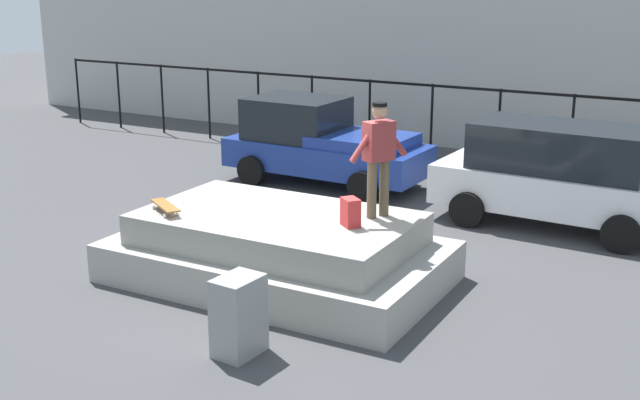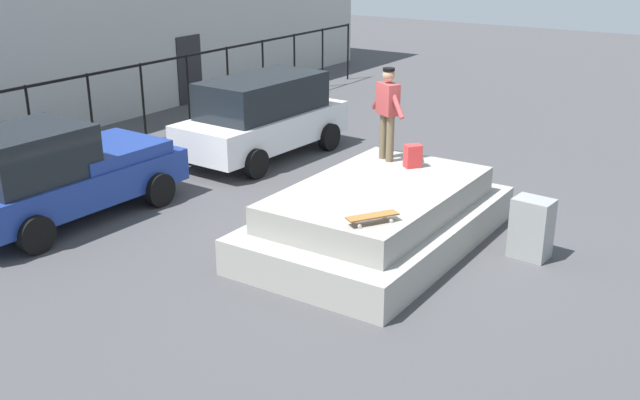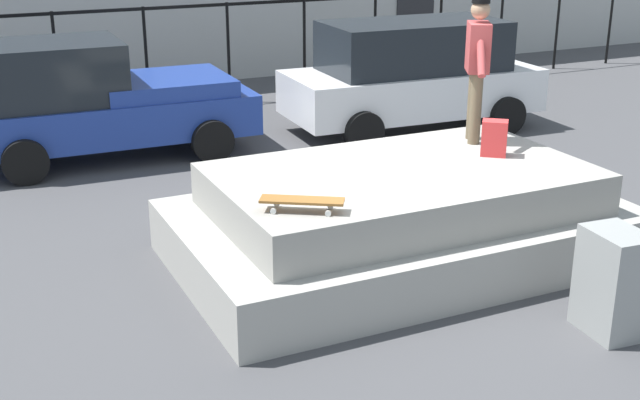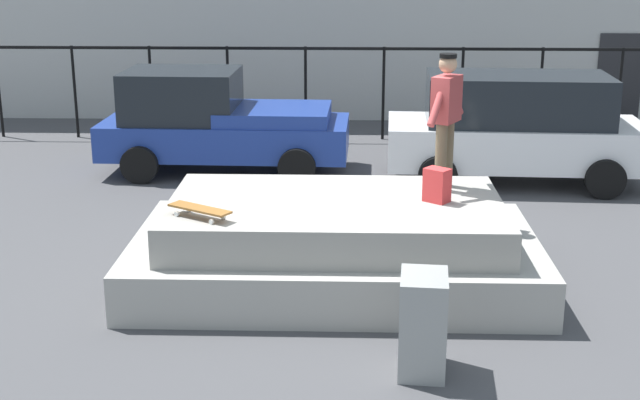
{
  "view_description": "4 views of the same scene",
  "coord_description": "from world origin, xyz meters",
  "px_view_note": "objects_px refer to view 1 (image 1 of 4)",
  "views": [
    {
      "loc": [
        5.96,
        -9.75,
        4.48
      ],
      "look_at": [
        -0.09,
        1.2,
        0.9
      ],
      "focal_mm": 45.62,
      "sensor_mm": 36.0,
      "label": 1
    },
    {
      "loc": [
        -10.11,
        -5.62,
        4.93
      ],
      "look_at": [
        -0.48,
        0.76,
        0.72
      ],
      "focal_mm": 41.66,
      "sensor_mm": 36.0,
      "label": 2
    },
    {
      "loc": [
        -4.51,
        -7.47,
        3.73
      ],
      "look_at": [
        -0.64,
        0.7,
        0.49
      ],
      "focal_mm": 47.15,
      "sensor_mm": 36.0,
      "label": 3
    },
    {
      "loc": [
        0.07,
        -10.04,
        3.96
      ],
      "look_at": [
        -0.27,
        0.51,
        0.84
      ],
      "focal_mm": 49.2,
      "sensor_mm": 36.0,
      "label": 4
    }
  ],
  "objects_px": {
    "skateboarder": "(379,151)",
    "utility_box": "(239,316)",
    "car_white_hatchback_mid": "(559,173)",
    "skateboard": "(165,206)",
    "car_blue_pickup_near": "(320,143)",
    "backpack": "(350,212)"
  },
  "relations": [
    {
      "from": "backpack",
      "to": "utility_box",
      "type": "height_order",
      "value": "backpack"
    },
    {
      "from": "car_blue_pickup_near",
      "to": "car_white_hatchback_mid",
      "type": "xyz_separation_m",
      "value": [
        5.16,
        -0.57,
        0.07
      ]
    },
    {
      "from": "utility_box",
      "to": "skateboard",
      "type": "bearing_deg",
      "value": 151.18
    },
    {
      "from": "skateboarder",
      "to": "backpack",
      "type": "bearing_deg",
      "value": -102.96
    },
    {
      "from": "skateboarder",
      "to": "car_blue_pickup_near",
      "type": "relative_size",
      "value": 0.38
    },
    {
      "from": "skateboard",
      "to": "backpack",
      "type": "height_order",
      "value": "backpack"
    },
    {
      "from": "backpack",
      "to": "car_white_hatchback_mid",
      "type": "xyz_separation_m",
      "value": [
        1.78,
        4.68,
        -0.26
      ]
    },
    {
      "from": "skateboarder",
      "to": "skateboard",
      "type": "distance_m",
      "value": 3.23
    },
    {
      "from": "skateboarder",
      "to": "car_blue_pickup_near",
      "type": "xyz_separation_m",
      "value": [
        -3.52,
        4.65,
        -1.09
      ]
    },
    {
      "from": "skateboard",
      "to": "car_blue_pickup_near",
      "type": "xyz_separation_m",
      "value": [
        -0.7,
        5.97,
        -0.23
      ]
    },
    {
      "from": "car_white_hatchback_mid",
      "to": "utility_box",
      "type": "xyz_separation_m",
      "value": [
        -2.11,
        -6.97,
        -0.47
      ]
    },
    {
      "from": "car_white_hatchback_mid",
      "to": "skateboard",
      "type": "bearing_deg",
      "value": -129.58
    },
    {
      "from": "skateboard",
      "to": "car_white_hatchback_mid",
      "type": "relative_size",
      "value": 0.18
    },
    {
      "from": "car_blue_pickup_near",
      "to": "utility_box",
      "type": "height_order",
      "value": "car_blue_pickup_near"
    },
    {
      "from": "backpack",
      "to": "car_white_hatchback_mid",
      "type": "bearing_deg",
      "value": 107.86
    },
    {
      "from": "skateboarder",
      "to": "car_white_hatchback_mid",
      "type": "height_order",
      "value": "skateboarder"
    },
    {
      "from": "skateboarder",
      "to": "car_blue_pickup_near",
      "type": "distance_m",
      "value": 5.93
    },
    {
      "from": "backpack",
      "to": "car_blue_pickup_near",
      "type": "relative_size",
      "value": 0.09
    },
    {
      "from": "car_blue_pickup_near",
      "to": "utility_box",
      "type": "relative_size",
      "value": 4.46
    },
    {
      "from": "skateboarder",
      "to": "utility_box",
      "type": "bearing_deg",
      "value": -99.11
    },
    {
      "from": "backpack",
      "to": "skateboard",
      "type": "bearing_deg",
      "value": -126.15
    },
    {
      "from": "skateboard",
      "to": "backpack",
      "type": "bearing_deg",
      "value": 15.11
    }
  ]
}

